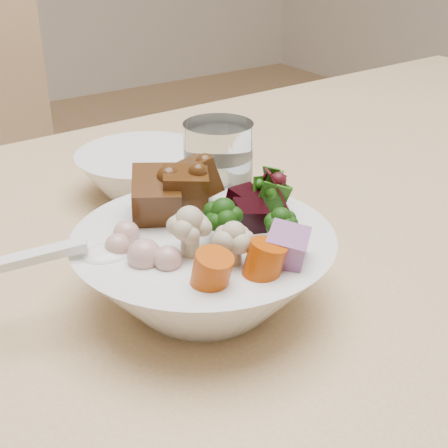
# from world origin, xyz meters

# --- Properties ---
(dining_table) EXTENTS (1.61, 0.94, 0.74)m
(dining_table) POSITION_xyz_m (-0.04, -0.16, 0.67)
(dining_table) COLOR #DDBD82
(dining_table) RESTS_ON ground
(food_bowl) EXTENTS (0.22, 0.22, 0.12)m
(food_bowl) POSITION_xyz_m (-0.26, -0.22, 0.78)
(food_bowl) COLOR white
(food_bowl) RESTS_ON dining_table
(soup_spoon) EXTENTS (0.12, 0.07, 0.02)m
(soup_spoon) POSITION_xyz_m (-0.36, -0.20, 0.81)
(soup_spoon) COLOR white
(soup_spoon) RESTS_ON food_bowl
(water_glass) EXTENTS (0.07, 0.07, 0.12)m
(water_glass) POSITION_xyz_m (-0.18, -0.13, 0.80)
(water_glass) COLOR white
(water_glass) RESTS_ON dining_table
(side_bowl) EXTENTS (0.16, 0.16, 0.05)m
(side_bowl) POSITION_xyz_m (-0.20, 0.01, 0.77)
(side_bowl) COLOR white
(side_bowl) RESTS_ON dining_table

